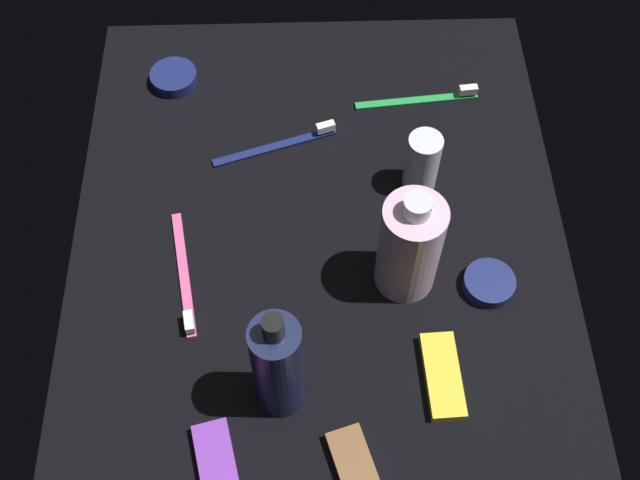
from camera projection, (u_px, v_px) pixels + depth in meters
ground_plane at (320, 255)px, 98.32cm from camera, size 84.00×64.00×1.20cm
lotion_bottle at (278, 366)px, 80.38cm from camera, size 5.45×5.45×19.75cm
bodywash_bottle at (410, 246)px, 89.40cm from camera, size 7.47×7.47×16.97cm
deodorant_stick at (422, 163)px, 99.58cm from camera, size 4.47×4.47×9.17cm
toothbrush_navy at (283, 143)px, 106.33cm from camera, size 6.67×17.50×2.10cm
toothbrush_pink at (184, 279)px, 95.05cm from camera, size 17.94×4.28×2.10cm
toothbrush_green at (424, 98)px, 110.64cm from camera, size 2.92×18.03×2.10cm
snack_bar_yellow at (442, 376)px, 88.26cm from camera, size 10.57×4.46×1.50cm
snack_bar_purple at (218, 469)px, 82.69cm from camera, size 11.04×6.26×1.50cm
snack_bar_brown at (358, 475)px, 82.36cm from camera, size 11.11×6.83×1.50cm
cream_tin_left at (174, 78)px, 112.33cm from camera, size 6.84×6.84×1.82cm
cream_tin_right at (489, 283)px, 94.48cm from camera, size 6.41×6.41×1.71cm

